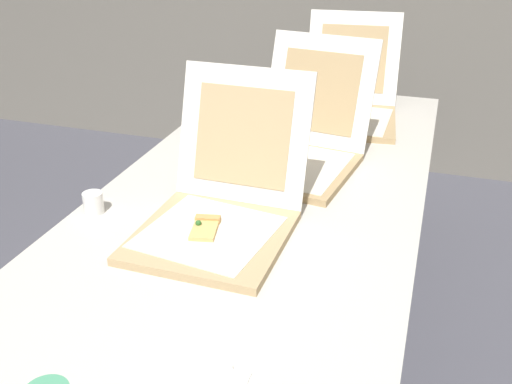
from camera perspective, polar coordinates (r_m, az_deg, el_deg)
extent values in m
cube|color=beige|center=(1.79, 0.95, 0.13)|extent=(0.94, 2.13, 0.03)
cylinder|color=#38383D|center=(2.92, -0.90, 3.08)|extent=(0.04, 0.04, 0.70)
cylinder|color=#38383D|center=(2.79, 14.86, 0.97)|extent=(0.04, 0.04, 0.70)
cube|color=tan|center=(1.51, -4.42, -4.40)|extent=(0.38, 0.38, 0.02)
cube|color=silver|center=(1.51, -4.66, -3.87)|extent=(0.35, 0.35, 0.00)
cube|color=white|center=(1.63, -1.25, 5.59)|extent=(0.38, 0.13, 0.36)
cube|color=tan|center=(1.62, -1.32, 5.46)|extent=(0.27, 0.09, 0.26)
cube|color=#E0B266|center=(1.50, -5.06, -3.69)|extent=(0.08, 0.11, 0.01)
cube|color=tan|center=(1.54, -4.72, -2.65)|extent=(0.07, 0.04, 0.02)
sphere|color=#2D6628|center=(1.52, -5.64, -3.04)|extent=(0.02, 0.02, 0.02)
cube|color=tan|center=(1.88, 3.36, 2.33)|extent=(0.42, 0.42, 0.02)
cube|color=silver|center=(1.88, 3.23, 2.74)|extent=(0.38, 0.38, 0.00)
cube|color=white|center=(2.03, 6.21, 9.79)|extent=(0.39, 0.17, 0.36)
cube|color=tan|center=(2.03, 6.17, 9.69)|extent=(0.28, 0.12, 0.26)
cube|color=tan|center=(2.32, 8.76, 6.87)|extent=(0.41, 0.41, 0.02)
cube|color=silver|center=(2.32, 8.75, 7.14)|extent=(0.33, 0.33, 0.00)
cube|color=white|center=(2.51, 9.44, 12.80)|extent=(0.39, 0.17, 0.36)
cube|color=tan|center=(2.51, 9.42, 12.72)|extent=(0.28, 0.12, 0.26)
cylinder|color=white|center=(1.69, -15.58, -1.02)|extent=(0.06, 0.06, 0.06)
cylinder|color=white|center=(2.16, -2.68, 6.15)|extent=(0.06, 0.06, 0.06)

